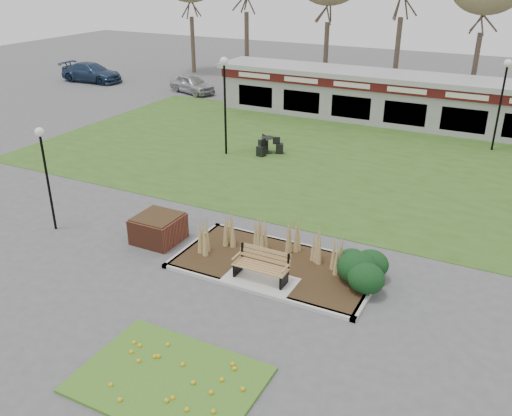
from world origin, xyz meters
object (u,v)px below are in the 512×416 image
at_px(car_black, 266,84).
at_px(lamp_post_far_right, 504,85).
at_px(car_blue, 92,72).
at_px(bistro_set_a, 268,148).
at_px(brick_planter, 158,228).
at_px(car_silver, 192,84).
at_px(lamp_post_near_left, 44,157).
at_px(park_bench, 262,265).
at_px(lamp_post_mid_left, 225,85).
at_px(food_pavilion, 411,100).

bearing_deg(car_black, lamp_post_far_right, -127.89).
relative_size(car_black, car_blue, 0.73).
bearing_deg(bistro_set_a, brick_planter, -85.66).
height_order(brick_planter, bistro_set_a, brick_planter).
xyz_separation_m(lamp_post_far_right, car_silver, (-21.23, 4.24, -2.69)).
bearing_deg(brick_planter, car_blue, 136.90).
height_order(car_silver, car_blue, car_blue).
xyz_separation_m(lamp_post_far_right, car_blue, (-30.73, 4.00, -2.62)).
relative_size(lamp_post_near_left, car_silver, 0.96).
distance_m(lamp_post_near_left, car_blue, 27.37).
bearing_deg(park_bench, car_blue, 141.16).
distance_m(lamp_post_far_right, car_black, 18.00).
relative_size(car_silver, car_blue, 0.77).
xyz_separation_m(brick_planter, lamp_post_mid_left, (-2.59, 9.19, 3.04)).
bearing_deg(car_blue, car_silver, -91.31).
bearing_deg(car_blue, park_bench, -131.58).
height_order(park_bench, brick_planter, park_bench).
height_order(food_pavilion, lamp_post_near_left, lamp_post_near_left).
relative_size(brick_planter, lamp_post_near_left, 0.39).
distance_m(food_pavilion, lamp_post_mid_left, 12.19).
bearing_deg(lamp_post_mid_left, brick_planter, -74.24).
bearing_deg(car_blue, bistro_set_a, -117.99).
xyz_separation_m(lamp_post_far_right, car_black, (-16.42, 6.84, -2.74)).
relative_size(park_bench, car_blue, 0.33).
relative_size(lamp_post_far_right, car_silver, 1.16).
bearing_deg(car_black, food_pavilion, -123.95).
relative_size(food_pavilion, car_black, 6.51).
height_order(lamp_post_far_right, bistro_set_a, lamp_post_far_right).
distance_m(park_bench, bistro_set_a, 12.20).
height_order(food_pavilion, bistro_set_a, food_pavilion).
height_order(park_bench, bistro_set_a, park_bench).
bearing_deg(car_black, brick_planter, -178.08).
relative_size(food_pavilion, lamp_post_mid_left, 5.11).
bearing_deg(lamp_post_near_left, car_silver, 110.57).
xyz_separation_m(brick_planter, car_black, (-7.07, 22.84, 0.15)).
distance_m(brick_planter, car_black, 23.91).
bearing_deg(car_silver, park_bench, -123.13).
bearing_deg(lamp_post_far_right, car_black, 157.39).
relative_size(car_silver, car_black, 1.05).
relative_size(lamp_post_far_right, bistro_set_a, 3.02).
distance_m(bistro_set_a, car_silver, 14.91).
relative_size(park_bench, lamp_post_near_left, 0.45).
bearing_deg(park_bench, lamp_post_far_right, 73.53).
distance_m(park_bench, car_blue, 33.09).
bearing_deg(bistro_set_a, lamp_post_far_right, 29.41).
xyz_separation_m(park_bench, lamp_post_near_left, (-8.32, -0.23, 2.20)).
relative_size(food_pavilion, lamp_post_far_right, 5.33).
bearing_deg(brick_planter, bistro_set_a, 94.34).
relative_size(lamp_post_near_left, bistro_set_a, 2.50).
xyz_separation_m(food_pavilion, lamp_post_near_left, (-8.32, -19.95, 1.31)).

